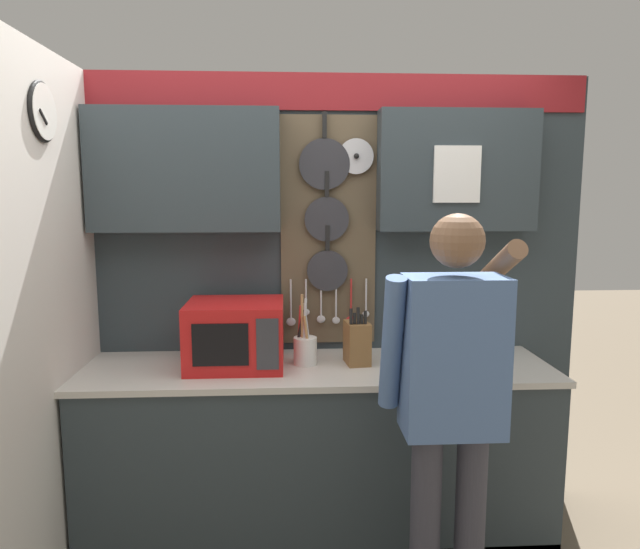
{
  "coord_description": "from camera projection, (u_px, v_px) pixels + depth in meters",
  "views": [
    {
      "loc": [
        -0.14,
        -2.7,
        1.73
      ],
      "look_at": [
        0.02,
        0.2,
        1.31
      ],
      "focal_mm": 32.0,
      "sensor_mm": 36.0,
      "label": 1
    }
  ],
  "objects": [
    {
      "name": "person",
      "position": [
        451.0,
        388.0,
        2.19
      ],
      "size": [
        0.54,
        0.61,
        1.66
      ],
      "color": "#383842",
      "rests_on": "ground_plane"
    },
    {
      "name": "microwave",
      "position": [
        236.0,
        334.0,
        2.78
      ],
      "size": [
        0.46,
        0.4,
        0.32
      ],
      "color": "red",
      "rests_on": "base_cabinet_counter"
    },
    {
      "name": "knife_block",
      "position": [
        357.0,
        342.0,
        2.82
      ],
      "size": [
        0.13,
        0.16,
        0.29
      ],
      "color": "brown",
      "rests_on": "base_cabinet_counter"
    },
    {
      "name": "utensil_crock",
      "position": [
        305.0,
        348.0,
        2.81
      ],
      "size": [
        0.12,
        0.12,
        0.35
      ],
      "color": "white",
      "rests_on": "base_cabinet_counter"
    },
    {
      "name": "base_cabinet_counter",
      "position": [
        318.0,
        452.0,
        2.86
      ],
      "size": [
        2.29,
        0.63,
        0.89
      ],
      "color": "#2D383D",
      "rests_on": "ground_plane"
    },
    {
      "name": "back_wall_unit",
      "position": [
        314.0,
        246.0,
        3.0
      ],
      "size": [
        2.86,
        0.22,
        2.33
      ],
      "color": "#2D383D",
      "rests_on": "ground_plane"
    },
    {
      "name": "ground_plane",
      "position": [
        318.0,
        532.0,
        2.93
      ],
      "size": [
        14.0,
        14.0,
        0.0
      ],
      "primitive_type": "plane",
      "color": "#756651"
    },
    {
      "name": "side_wall",
      "position": [
        36.0,
        331.0,
        2.3
      ],
      "size": [
        0.07,
        1.6,
        2.33
      ],
      "color": "silver",
      "rests_on": "ground_plane"
    }
  ]
}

